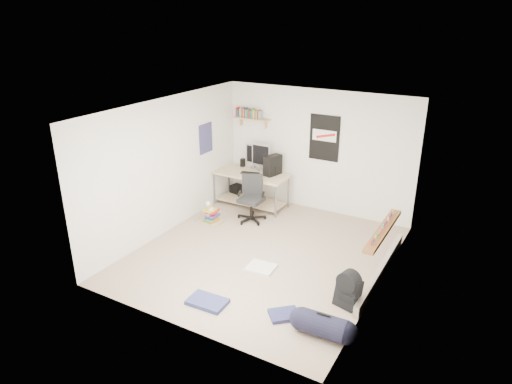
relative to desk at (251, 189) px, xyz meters
The scene contains 26 objects.
floor 2.14m from the desk, 54.19° to the right, with size 4.00×4.50×0.01m, color gray.
ceiling 3.00m from the desk, 54.19° to the right, with size 4.00×4.50×0.01m, color white.
back_wall 1.61m from the desk, 23.81° to the left, with size 4.00×0.01×2.50m, color silver.
left_wall 2.07m from the desk, 114.26° to the right, with size 0.01×4.50×2.50m, color silver.
right_wall 3.77m from the desk, 27.84° to the right, with size 0.01×4.50×2.50m, color silver.
desk is the anchor object (origin of this frame).
monitor_left 0.65m from the desk, 109.37° to the left, with size 0.37×0.09×0.41m, color #AAAAAF.
monitor_right 0.66m from the desk, 65.22° to the left, with size 0.42×0.11×0.46m, color #ACADB2.
pc_tower 0.74m from the desk, 17.37° to the left, with size 0.19×0.39×0.41m, color black.
keyboard 0.38m from the desk, 86.94° to the right, with size 0.39×0.14×0.02m, color black.
speaker_left 0.66m from the desk, 142.21° to the left, with size 0.09×0.09×0.18m, color black.
speaker_right 0.68m from the desk, 13.85° to the left, with size 0.10×0.10×0.20m, color black.
office_chair 0.76m from the desk, 59.19° to the right, with size 0.60×0.60×0.92m, color black.
wall_shelf 1.49m from the desk, 116.68° to the left, with size 0.80×0.22×0.24m, color tan.
poster_back_wall 1.89m from the desk, 20.57° to the left, with size 0.62×0.03×0.92m, color black.
poster_left_wall 1.45m from the desk, 145.79° to the right, with size 0.02×0.42×0.60m, color navy.
window 3.65m from the desk, 23.89° to the right, with size 0.10×1.50×1.26m, color brown.
baseboard_heater 3.50m from the desk, 23.86° to the right, with size 0.08×2.50×0.18m, color #B7B2A8.
backpack 3.84m from the desk, 38.89° to the right, with size 0.33×0.26×0.44m, color black.
duffel_bag 4.34m from the desk, 47.51° to the right, with size 0.31×0.31×0.61m, color black.
tshirt 2.63m from the desk, 56.16° to the right, with size 0.44×0.37×0.04m, color silver.
jeans_a 3.61m from the desk, 69.77° to the right, with size 0.56×0.35×0.06m, color navy.
jeans_b 3.88m from the desk, 53.03° to the right, with size 0.40×0.30×0.05m, color #22244E.
book_stack 1.14m from the desk, 104.18° to the right, with size 0.47×0.38×0.32m, color brown.
desk_lamp 1.14m from the desk, 102.96° to the right, with size 0.11×0.18×0.18m, color white.
subwoofer 0.62m from the desk, 153.44° to the left, with size 0.24×0.24×0.27m, color black.
Camera 1 is at (3.31, -6.06, 3.89)m, focal length 32.00 mm.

